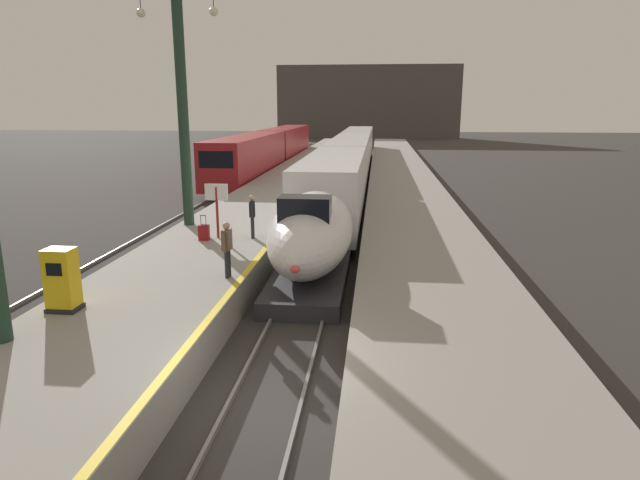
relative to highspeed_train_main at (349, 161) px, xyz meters
The scene contains 17 objects.
ground_plane 32.56m from the highspeed_train_main, 90.00° to the right, with size 260.00×260.00×0.00m, color #33302D.
platform_left 8.86m from the highspeed_train_main, 117.58° to the right, with size 4.80×110.00×1.05m, color gray.
platform_right 8.86m from the highspeed_train_main, 62.42° to the right, with size 4.80×110.00×1.05m, color gray.
platform_left_safety_stripe 8.00m from the highspeed_train_main, 102.86° to the right, with size 0.20×107.80×0.01m, color yellow.
rail_main_left 5.40m from the highspeed_train_main, 98.52° to the right, with size 0.08×110.00×0.12m, color slate.
rail_main_right 5.40m from the highspeed_train_main, 81.48° to the right, with size 0.08×110.00×0.12m, color slate.
rail_secondary_left 10.34m from the highspeed_train_main, 150.51° to the right, with size 0.08×110.00×0.12m, color slate.
rail_secondary_right 9.09m from the highspeed_train_main, 145.75° to the right, with size 0.08×110.00×0.12m, color slate.
highspeed_train_main is the anchor object (origin of this frame).
regional_train_adjacent 12.87m from the highspeed_train_main, 129.01° to the left, with size 2.85×36.60×3.80m.
station_column_mid 21.31m from the highspeed_train_main, 106.52° to the right, with size 4.00×0.68×9.60m.
passenger_near_edge 22.23m from the highspeed_train_main, 96.67° to the right, with size 0.29×0.56×1.69m.
passenger_mid_platform 27.24m from the highspeed_train_main, 94.61° to the right, with size 0.24×0.57×1.69m.
rolling_suitcase 23.08m from the highspeed_train_main, 100.89° to the right, with size 0.40×0.22×0.98m.
ticket_machine_yellow 30.79m from the highspeed_train_main, 100.39° to the right, with size 0.76×0.62×1.60m.
departure_info_board 22.53m from the highspeed_train_main, 100.07° to the right, with size 0.90×0.10×2.12m.
terminus_back_wall 69.68m from the highspeed_train_main, 90.00° to the left, with size 36.00×2.00×14.00m, color #4C4742.
Camera 1 is at (2.20, -10.09, 6.04)m, focal length 30.86 mm.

